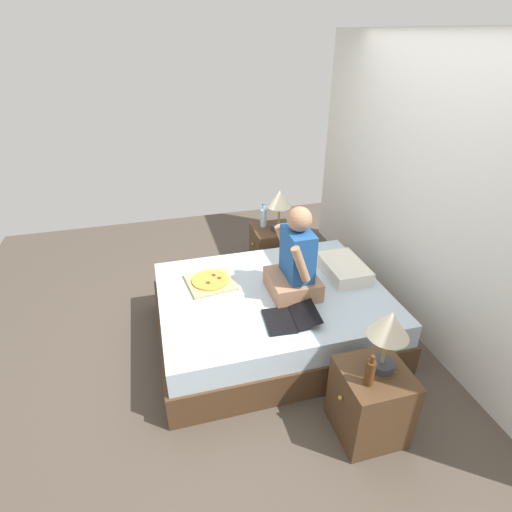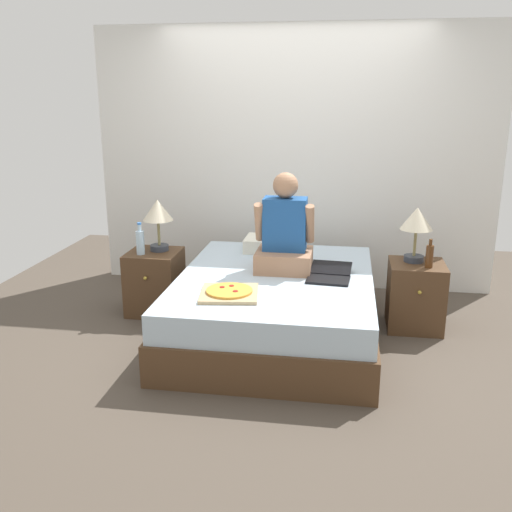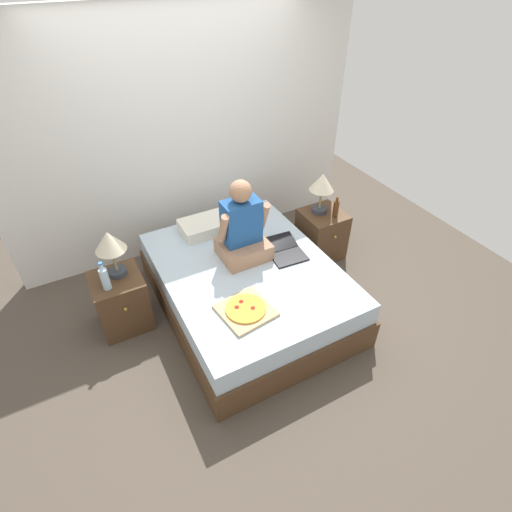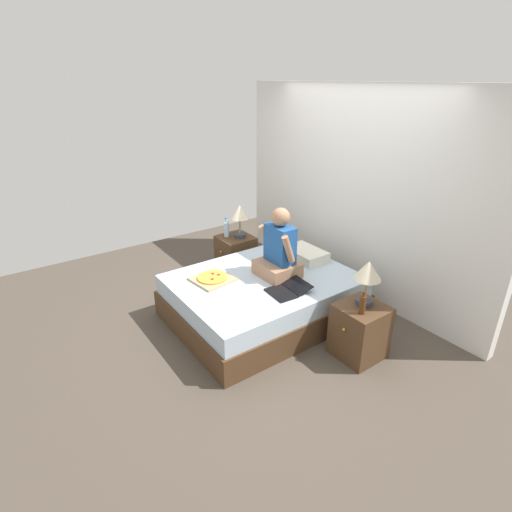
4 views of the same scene
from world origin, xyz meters
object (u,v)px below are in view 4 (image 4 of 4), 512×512
object	(u,v)px
nightstand_left	(236,255)
water_bottle	(226,229)
lamp_on_right_nightstand	(368,273)
nightstand_right	(360,331)
bed	(263,297)
lamp_on_left_nightstand	(240,214)
laptop	(286,290)
beer_bottle	(363,304)
person_seated	(279,251)
pizza_box	(212,279)

from	to	relation	value
nightstand_left	water_bottle	size ratio (longest dim) A/B	2.00
lamp_on_right_nightstand	nightstand_right	bearing A→B (deg)	-59.07
bed	lamp_on_left_nightstand	bearing A→B (deg)	159.52
nightstand_right	laptop	world-z (taller)	laptop
bed	beer_bottle	bearing A→B (deg)	11.98
lamp_on_right_nightstand	person_seated	bearing A→B (deg)	-167.74
nightstand_left	lamp_on_right_nightstand	bearing A→B (deg)	1.30
water_bottle	person_seated	world-z (taller)	person_seated
lamp_on_right_nightstand	laptop	world-z (taller)	lamp_on_right_nightstand
nightstand_left	lamp_on_left_nightstand	bearing A→B (deg)	51.37
bed	nightstand_right	xyz separation A→B (m)	(1.11, 0.35, 0.03)
nightstand_left	beer_bottle	xyz separation A→B (m)	(2.30, -0.10, 0.37)
lamp_on_left_nightstand	laptop	world-z (taller)	lamp_on_left_nightstand
lamp_on_right_nightstand	pizza_box	bearing A→B (deg)	-146.42
nightstand_right	pizza_box	world-z (taller)	same
water_bottle	pizza_box	xyz separation A→B (m)	(0.93, -0.76, -0.14)
water_bottle	nightstand_right	xyz separation A→B (m)	(2.31, 0.09, -0.39)
beer_bottle	person_seated	world-z (taller)	person_seated
bed	beer_bottle	distance (m)	1.27
lamp_on_left_nightstand	lamp_on_right_nightstand	size ratio (longest dim) A/B	1.00
nightstand_left	lamp_on_right_nightstand	distance (m)	2.28
nightstand_left	pizza_box	distance (m)	1.22
nightstand_left	bed	bearing A→B (deg)	-17.49
nightstand_left	laptop	size ratio (longest dim) A/B	1.26
nightstand_right	beer_bottle	world-z (taller)	beer_bottle
pizza_box	beer_bottle	bearing A→B (deg)	27.24
water_bottle	lamp_on_right_nightstand	bearing A→B (deg)	3.52
lamp_on_right_nightstand	pizza_box	xyz separation A→B (m)	(-1.35, -0.90, -0.35)
nightstand_right	beer_bottle	distance (m)	0.39
beer_bottle	laptop	size ratio (longest dim) A/B	0.53
lamp_on_right_nightstand	laptop	size ratio (longest dim) A/B	1.03
bed	beer_bottle	size ratio (longest dim) A/B	8.65
beer_bottle	nightstand_left	bearing A→B (deg)	177.51
water_bottle	person_seated	size ratio (longest dim) A/B	0.35
lamp_on_right_nightstand	lamp_on_left_nightstand	bearing A→B (deg)	180.00
nightstand_left	lamp_on_right_nightstand	world-z (taller)	lamp_on_right_nightstand
bed	water_bottle	distance (m)	1.29
laptop	bed	bearing A→B (deg)	178.90
nightstand_left	lamp_on_left_nightstand	distance (m)	0.61
bed	pizza_box	size ratio (longest dim) A/B	4.43
person_seated	lamp_on_right_nightstand	bearing A→B (deg)	12.26
nightstand_left	nightstand_right	bearing A→B (deg)	0.00
pizza_box	bed	bearing A→B (deg)	61.63
beer_bottle	person_seated	bearing A→B (deg)	-176.20
bed	beer_bottle	xyz separation A→B (m)	(1.18, 0.25, 0.40)
lamp_on_left_nightstand	nightstand_right	xyz separation A→B (m)	(2.19, -0.05, -0.60)
bed	person_seated	size ratio (longest dim) A/B	2.55
lamp_on_left_nightstand	water_bottle	size ratio (longest dim) A/B	1.63
bed	lamp_on_left_nightstand	world-z (taller)	lamp_on_left_nightstand
person_seated	lamp_on_left_nightstand	bearing A→B (deg)	168.63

